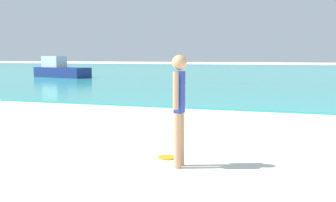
% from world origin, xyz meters
% --- Properties ---
extents(water, '(160.00, 60.00, 0.06)m').
position_xyz_m(water, '(0.00, 42.38, 0.03)').
color(water, teal).
rests_on(water, ground).
extents(person_standing, '(0.21, 0.36, 1.56)m').
position_xyz_m(person_standing, '(0.85, 6.32, 0.89)').
color(person_standing, tan).
rests_on(person_standing, ground).
extents(frisbee, '(0.28, 0.28, 0.03)m').
position_xyz_m(frisbee, '(0.53, 6.72, 0.01)').
color(frisbee, orange).
rests_on(frisbee, ground).
extents(boat_near, '(4.55, 2.49, 1.48)m').
position_xyz_m(boat_near, '(-13.71, 25.57, 0.57)').
color(boat_near, navy).
rests_on(boat_near, water).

